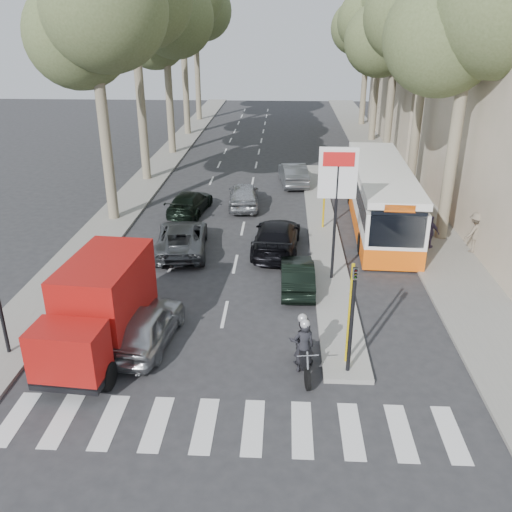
{
  "coord_description": "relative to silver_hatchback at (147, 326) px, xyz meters",
  "views": [
    {
      "loc": [
        1.17,
        -15.4,
        9.97
      ],
      "look_at": [
        0.17,
        3.77,
        1.6
      ],
      "focal_mm": 38.0,
      "sensor_mm": 36.0,
      "label": 1
    }
  ],
  "objects": [
    {
      "name": "ground",
      "position": [
        3.25,
        0.14,
        -0.7
      ],
      "size": [
        120.0,
        120.0,
        0.0
      ],
      "primitive_type": "plane",
      "color": "#28282B",
      "rests_on": "ground"
    },
    {
      "name": "sidewalk_right",
      "position": [
        11.85,
        25.14,
        -0.64
      ],
      "size": [
        3.2,
        70.0,
        0.12
      ],
      "primitive_type": "cube",
      "color": "gray",
      "rests_on": "ground"
    },
    {
      "name": "median_left",
      "position": [
        -4.75,
        28.14,
        -0.64
      ],
      "size": [
        2.4,
        64.0,
        0.12
      ],
      "primitive_type": "cube",
      "color": "gray",
      "rests_on": "ground"
    },
    {
      "name": "traffic_island",
      "position": [
        6.5,
        11.14,
        -0.62
      ],
      "size": [
        1.5,
        26.0,
        0.16
      ],
      "primitive_type": "cube",
      "color": "gray",
      "rests_on": "ground"
    },
    {
      "name": "building_far",
      "position": [
        18.75,
        34.14,
        7.3
      ],
      "size": [
        11.0,
        20.0,
        16.0
      ],
      "primitive_type": "cube",
      "color": "#B7A88E",
      "rests_on": "ground"
    },
    {
      "name": "billboard",
      "position": [
        6.5,
        5.13,
        3.0
      ],
      "size": [
        1.5,
        12.1,
        5.6
      ],
      "color": "yellow",
      "rests_on": "ground"
    },
    {
      "name": "traffic_light_island",
      "position": [
        6.5,
        -1.36,
        1.78
      ],
      "size": [
        0.16,
        0.41,
        3.6
      ],
      "color": "black",
      "rests_on": "ground"
    },
    {
      "name": "tree_l_a",
      "position": [
        -4.62,
        12.25,
        9.68
      ],
      "size": [
        7.4,
        7.2,
        14.1
      ],
      "color": "#6B604C",
      "rests_on": "ground"
    },
    {
      "name": "tree_l_b",
      "position": [
        -4.72,
        20.25,
        10.37
      ],
      "size": [
        7.4,
        7.2,
        14.88
      ],
      "color": "#6B604C",
      "rests_on": "ground"
    },
    {
      "name": "tree_l_c",
      "position": [
        -4.52,
        28.25,
        9.34
      ],
      "size": [
        7.4,
        7.2,
        13.71
      ],
      "color": "#6B604C",
      "rests_on": "ground"
    },
    {
      "name": "tree_l_e",
      "position": [
        -4.72,
        44.25,
        10.02
      ],
      "size": [
        7.4,
        7.2,
        14.49
      ],
      "color": "#6B604C",
      "rests_on": "ground"
    },
    {
      "name": "tree_r_a",
      "position": [
        12.38,
        10.25,
        9.68
      ],
      "size": [
        7.4,
        7.2,
        14.1
      ],
      "color": "#6B604C",
      "rests_on": "ground"
    },
    {
      "name": "tree_r_c",
      "position": [
        12.28,
        26.25,
        8.99
      ],
      "size": [
        7.4,
        7.2,
        13.32
      ],
      "color": "#6B604C",
      "rests_on": "ground"
    },
    {
      "name": "tree_r_d",
      "position": [
        12.38,
        34.25,
        10.37
      ],
      "size": [
        7.4,
        7.2,
        14.88
      ],
      "color": "#6B604C",
      "rests_on": "ground"
    },
    {
      "name": "tree_r_e",
      "position": [
        12.48,
        42.25,
        9.68
      ],
      "size": [
        7.4,
        7.2,
        14.1
      ],
      "color": "#6B604C",
      "rests_on": "ground"
    },
    {
      "name": "silver_hatchback",
      "position": [
        0.0,
        0.0,
        0.0
      ],
      "size": [
        2.12,
        4.29,
        1.41
      ],
      "primitive_type": "imported",
      "rotation": [
        0.0,
        0.0,
        3.03
      ],
      "color": "#A8ABB0",
      "rests_on": "ground"
    },
    {
      "name": "dark_hatchback",
      "position": [
        5.05,
        4.38,
        -0.09
      ],
      "size": [
        1.35,
        3.73,
        1.22
      ],
      "primitive_type": "imported",
      "rotation": [
        0.0,
        0.0,
        3.16
      ],
      "color": "black",
      "rests_on": "ground"
    },
    {
      "name": "queue_car_a",
      "position": [
        -0.25,
        7.94,
        -0.02
      ],
      "size": [
        2.76,
        5.11,
        1.36
      ],
      "primitive_type": "imported",
      "rotation": [
        0.0,
        0.0,
        3.25
      ],
      "color": "#45484C",
      "rests_on": "ground"
    },
    {
      "name": "queue_car_b",
      "position": [
        4.15,
        8.19,
        0.03
      ],
      "size": [
        2.4,
        5.16,
        1.46
      ],
      "primitive_type": "imported",
      "rotation": [
        0.0,
        0.0,
        3.07
      ],
      "color": "black",
      "rests_on": "ground"
    },
    {
      "name": "queue_car_c",
      "position": [
        2.15,
        14.67,
        0.02
      ],
      "size": [
        2.0,
        4.35,
        1.45
      ],
      "primitive_type": "imported",
      "rotation": [
        0.0,
        0.0,
        3.21
      ],
      "color": "#A3A6AB",
      "rests_on": "ground"
    },
    {
      "name": "queue_car_d",
      "position": [
        5.05,
        19.51,
        0.02
      ],
      "size": [
        2.07,
        4.55,
        1.45
      ],
      "primitive_type": "imported",
      "rotation": [
        0.0,
        0.0,
        3.27
      ],
      "color": "#53565B",
      "rests_on": "ground"
    },
    {
      "name": "queue_car_e",
      "position": [
        -0.79,
        13.42,
        -0.08
      ],
      "size": [
        2.31,
        4.51,
        1.25
      ],
      "primitive_type": "imported",
      "rotation": [
        0.0,
        0.0,
        3.01
      ],
      "color": "black",
      "rests_on": "ground"
    },
    {
      "name": "red_truck",
      "position": [
        -1.37,
        -0.28,
        0.86
      ],
      "size": [
        2.53,
        5.71,
        2.96
      ],
      "rotation": [
        0.0,
        0.0,
        -0.08
      ],
      "color": "black",
      "rests_on": "ground"
    },
    {
      "name": "city_bus",
      "position": [
        9.45,
        12.01,
        0.97
      ],
      "size": [
        3.11,
        12.13,
        3.17
      ],
      "rotation": [
        0.0,
        0.0,
        -0.04
      ],
      "color": "#F75E0D",
      "rests_on": "ground"
    },
    {
      "name": "motorcycle",
      "position": [
        5.11,
        -1.13,
        0.16
      ],
      "size": [
        0.89,
        2.22,
        1.89
      ],
      "rotation": [
        0.0,
        0.0,
        0.13
      ],
      "color": "black",
      "rests_on": "ground"
    },
    {
      "name": "pedestrian_near",
      "position": [
        11.31,
        8.73,
        0.2
      ],
      "size": [
        0.99,
        0.95,
        1.57
      ],
      "primitive_type": "imported",
      "rotation": [
        0.0,
        0.0,
        2.42
      ],
      "color": "#463855",
      "rests_on": "sidewalk_right"
    },
    {
      "name": "pedestrian_far",
      "position": [
        13.25,
        8.34,
        0.37
      ],
      "size": [
        1.34,
        1.08,
        1.9
      ],
      "primitive_type": "imported",
      "rotation": [
        0.0,
        0.0,
        3.65
      ],
      "color": "#706454",
      "rests_on": "sidewalk_right"
    }
  ]
}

